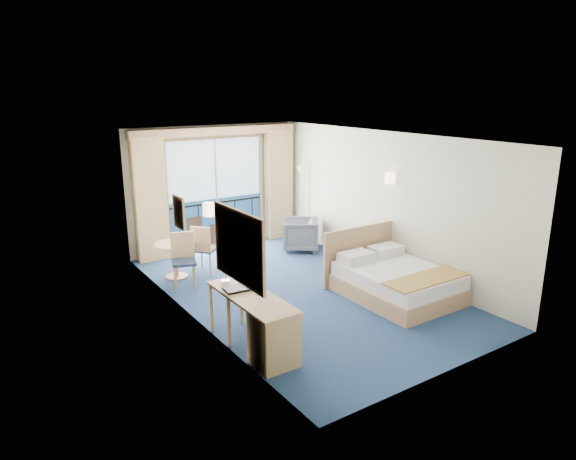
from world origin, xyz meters
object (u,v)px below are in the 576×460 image
(nightstand, at_px, (360,252))
(round_table, at_px, (175,251))
(floor_lamp, at_px, (301,185))
(desk, at_px, (269,331))
(armchair, at_px, (301,234))
(desk_chair, at_px, (266,301))
(table_chair_a, at_px, (203,246))
(table_chair_b, at_px, (183,256))
(bed, at_px, (394,280))

(nightstand, bearing_deg, round_table, 156.75)
(floor_lamp, relative_size, desk, 1.07)
(armchair, xyz_separation_m, floor_lamp, (0.43, 0.59, 0.97))
(nightstand, xyz_separation_m, desk_chair, (-3.15, -1.57, 0.27))
(table_chair_a, distance_m, table_chair_b, 0.70)
(bed, xyz_separation_m, round_table, (-2.78, 2.93, 0.22))
(round_table, relative_size, table_chair_a, 0.79)
(nightstand, height_order, table_chair_a, table_chair_a)
(floor_lamp, xyz_separation_m, desk_chair, (-3.20, -3.69, -0.77))
(desk, relative_size, round_table, 2.18)
(floor_lamp, height_order, table_chair_a, floor_lamp)
(nightstand, relative_size, floor_lamp, 0.32)
(desk, height_order, desk_chair, desk_chair)
(nightstand, xyz_separation_m, table_chair_b, (-3.35, 0.97, 0.27))
(desk_chair, xyz_separation_m, table_chair_b, (-0.20, 2.54, -0.00))
(bed, height_order, desk, bed)
(bed, bearing_deg, floor_lamp, 80.70)
(bed, height_order, floor_lamp, floor_lamp)
(round_table, bearing_deg, desk, -92.53)
(floor_lamp, distance_m, desk_chair, 4.95)
(desk, bearing_deg, round_table, 87.47)
(desk_chair, distance_m, table_chair_a, 2.96)
(nightstand, relative_size, table_chair_a, 0.59)
(desk, xyz_separation_m, table_chair_a, (0.70, 3.55, 0.11))
(nightstand, distance_m, desk, 4.10)
(nightstand, height_order, desk, desk)
(armchair, bearing_deg, bed, 33.25)
(bed, xyz_separation_m, floor_lamp, (0.59, 3.63, 1.03))
(table_chair_a, bearing_deg, round_table, 44.13)
(desk_chair, bearing_deg, floor_lamp, -17.33)
(floor_lamp, bearing_deg, table_chair_a, -165.08)
(desk_chair, distance_m, round_table, 3.00)
(nightstand, xyz_separation_m, armchair, (-0.37, 1.53, 0.07))
(desk, distance_m, round_table, 3.61)
(bed, relative_size, armchair, 2.54)
(nightstand, relative_size, round_table, 0.74)
(bed, relative_size, floor_lamp, 1.12)
(floor_lamp, bearing_deg, nightstand, -91.43)
(round_table, relative_size, table_chair_b, 0.77)
(bed, relative_size, nightstand, 3.51)
(desk, height_order, table_chair_a, table_chair_a)
(nightstand, relative_size, desk, 0.34)
(bed, distance_m, nightstand, 1.60)
(armchair, bearing_deg, nightstand, 50.12)
(bed, distance_m, table_chair_b, 3.75)
(armchair, height_order, desk, desk)
(armchair, height_order, desk_chair, desk_chair)
(round_table, bearing_deg, bed, -46.52)
(armchair, xyz_separation_m, desk, (-3.10, -3.71, 0.07))
(armchair, relative_size, table_chair_a, 0.82)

